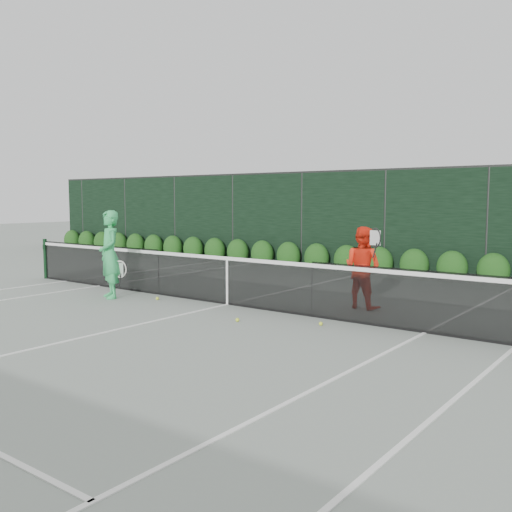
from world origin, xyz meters
The scene contains 8 objects.
ground centered at (0.00, 0.00, 0.00)m, with size 80.00×80.00×0.00m, color gray.
tennis_net centered at (-0.02, 0.00, 0.53)m, with size 12.90×0.10×1.07m.
player_woman centered at (-2.53, -0.92, 0.95)m, with size 0.82×0.70×1.90m.
player_man centered at (2.35, 1.31, 0.81)m, with size 0.92×0.71×1.61m.
court_lines centered at (0.00, 0.00, 0.01)m, with size 11.03×23.83×0.01m.
windscreen_fence centered at (0.00, -2.71, 1.51)m, with size 32.00×21.07×3.06m.
hedge_row centered at (0.00, 7.15, 0.23)m, with size 31.66×0.65×0.94m.
tennis_balls centered at (0.72, -0.72, 0.03)m, with size 4.10×0.72×0.07m.
Camera 1 is at (7.35, -8.76, 2.14)m, focal length 40.00 mm.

